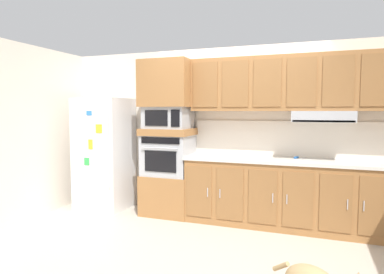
{
  "coord_description": "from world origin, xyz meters",
  "views": [
    {
      "loc": [
        1.07,
        -3.85,
        1.56
      ],
      "look_at": [
        -0.36,
        0.09,
        1.23
      ],
      "focal_mm": 31.41,
      "sensor_mm": 36.0,
      "label": 1
    }
  ],
  "objects_px": {
    "screwdriver": "(297,157)",
    "refrigerator": "(105,154)",
    "built_in_oven": "(169,155)",
    "microwave": "(168,118)"
  },
  "relations": [
    {
      "from": "screwdriver",
      "to": "refrigerator",
      "type": "bearing_deg",
      "value": -176.58
    },
    {
      "from": "refrigerator",
      "to": "built_in_oven",
      "type": "distance_m",
      "value": 1.09
    },
    {
      "from": "microwave",
      "to": "screwdriver",
      "type": "xyz_separation_m",
      "value": [
        1.85,
        0.11,
        -0.53
      ]
    },
    {
      "from": "microwave",
      "to": "screwdriver",
      "type": "bearing_deg",
      "value": 3.34
    },
    {
      "from": "screwdriver",
      "to": "built_in_oven",
      "type": "bearing_deg",
      "value": -176.66
    },
    {
      "from": "refrigerator",
      "to": "microwave",
      "type": "height_order",
      "value": "refrigerator"
    },
    {
      "from": "built_in_oven",
      "to": "screwdriver",
      "type": "bearing_deg",
      "value": 3.34
    },
    {
      "from": "microwave",
      "to": "screwdriver",
      "type": "distance_m",
      "value": 1.92
    },
    {
      "from": "microwave",
      "to": "screwdriver",
      "type": "relative_size",
      "value": 3.98
    },
    {
      "from": "refrigerator",
      "to": "microwave",
      "type": "xyz_separation_m",
      "value": [
        1.09,
        0.07,
        0.58
      ]
    }
  ]
}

